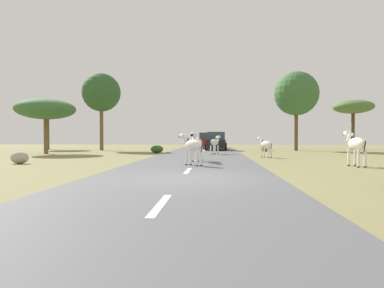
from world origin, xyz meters
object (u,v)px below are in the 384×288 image
Objects in this scene: zebra_1 at (192,145)px; bush_0 at (157,149)px; tree_1 at (296,94)px; tree_2 at (101,93)px; rock_0 at (265,148)px; zebra_0 at (197,143)px; tree_5 at (353,107)px; car_0 at (207,141)px; tree_3 at (47,107)px; tree_4 at (46,109)px; car_1 at (216,142)px; zebra_2 at (265,145)px; rock_1 at (20,158)px; zebra_4 at (356,144)px; zebra_3 at (215,143)px.

zebra_1 is 1.43× the size of bush_0.
tree_1 is 18.85m from tree_2.
rock_0 is (-3.28, -2.20, -5.14)m from tree_1.
tree_5 reaches higher than zebra_0.
car_0 is 15.67m from tree_5.
tree_3 is 6.02× the size of rock_0.
zebra_0 is 0.32× the size of tree_5.
car_0 is (0.14, 22.49, -0.08)m from zebra_1.
car_0 is 10.90m from tree_1.
tree_1 is at bearing 25.01° from bush_0.
tree_1 is at bearing 20.12° from tree_4.
tree_1 reaches higher than tree_2.
car_1 is 4.79m from rock_0.
tree_5 is at bearing -4.49° from car_0.
tree_3 reaches higher than zebra_2.
zebra_2 is at bearing -121.93° from zebra_0.
car_0 is 0.86× the size of tree_5.
zebra_1 is 8.55m from rock_1.
zebra_2 is 18.14m from tree_2.
zebra_4 is 0.34× the size of tree_3.
tree_5 is (31.98, 1.68, -0.07)m from tree_3.
rock_0 is at bearing 81.46° from zebra_3.
bush_0 is 11.94m from rock_1.
zebra_0 reaches higher than rock_1.
tree_1 reaches higher than bush_0.
tree_3 reaches higher than bush_0.
car_1 is at bearing 28.96° from tree_4.
rock_1 is at bearing 61.56° from car_1.
tree_4 reaches higher than rock_1.
tree_1 is at bearing 2.90° from tree_2.
zebra_3 is 0.32× the size of car_0.
tree_2 is at bearing 95.68° from rock_1.
car_0 is at bearing 127.51° from rock_0.
zebra_2 reaches higher than bush_0.
zebra_0 is at bearing -119.78° from tree_1.
zebra_4 is at bearing -42.67° from zebra_1.
tree_4 is 18.66m from rock_0.
car_0 is at bearing 11.79° from tree_3.
tree_5 is 5.95× the size of rock_0.
car_1 is 0.59× the size of tree_2.
zebra_3 reaches higher than rock_0.
zebra_4 is 15.09m from rock_0.
tree_5 is 5.01× the size of bush_0.
zebra_1 is at bearing -109.52° from rock_0.
tree_5 is (27.37, 10.59, 0.96)m from tree_4.
bush_0 is at bearing -37.57° from tree_2.
zebra_0 is 0.37× the size of car_1.
zebra_3 reaches higher than rock_1.
zebra_3 is 0.28× the size of tree_5.
car_0 is (-0.84, 12.97, -0.05)m from zebra_3.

